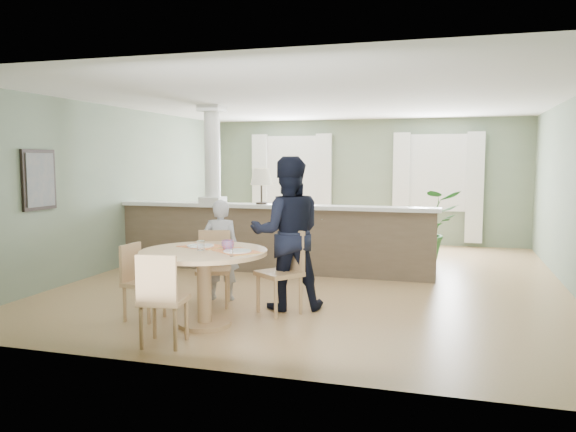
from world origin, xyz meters
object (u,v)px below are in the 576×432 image
(houseplant, at_px, (421,229))
(chair_far_boy, at_px, (214,264))
(man_person, at_px, (287,233))
(chair_near, at_px, (161,296))
(chair_far_man, at_px, (285,267))
(chair_side, at_px, (139,278))
(child_person, at_px, (221,250))
(sofa, at_px, (346,238))
(dining_table, at_px, (205,266))

(houseplant, height_order, chair_far_boy, houseplant)
(chair_far_boy, height_order, man_person, man_person)
(chair_far_boy, height_order, chair_near, chair_far_boy)
(houseplant, relative_size, chair_far_man, 1.35)
(man_person, bearing_deg, chair_side, 10.75)
(child_person, height_order, man_person, man_person)
(chair_far_boy, bearing_deg, houseplant, 34.55)
(child_person, bearing_deg, chair_near, 84.18)
(chair_near, bearing_deg, chair_side, -56.24)
(houseplant, relative_size, chair_near, 1.44)
(houseplant, xyz_separation_m, child_person, (-2.39, -2.98, -0.01))
(sofa, relative_size, chair_side, 3.39)
(chair_near, distance_m, chair_side, 1.10)
(child_person, distance_m, man_person, 1.00)
(chair_side, bearing_deg, houseplant, -31.97)
(chair_far_man, bearing_deg, dining_table, -94.97)
(sofa, distance_m, child_person, 3.32)
(houseplant, bearing_deg, sofa, 173.32)
(houseplant, bearing_deg, chair_far_boy, -126.40)
(dining_table, bearing_deg, man_person, 55.33)
(chair_side, distance_m, child_person, 1.23)
(chair_near, bearing_deg, chair_far_boy, -92.24)
(chair_far_man, height_order, child_person, child_person)
(sofa, height_order, chair_side, chair_side)
(child_person, bearing_deg, chair_side, 51.72)
(sofa, distance_m, dining_table, 4.33)
(chair_far_boy, height_order, chair_side, chair_far_boy)
(chair_far_boy, distance_m, man_person, 1.03)
(houseplant, distance_m, chair_near, 5.36)
(sofa, relative_size, houseplant, 2.20)
(chair_far_boy, distance_m, chair_far_man, 0.97)
(dining_table, relative_size, chair_far_boy, 1.49)
(chair_side, bearing_deg, chair_far_man, -60.58)
(dining_table, distance_m, man_person, 1.19)
(chair_far_man, distance_m, man_person, 0.43)
(dining_table, bearing_deg, chair_side, 177.55)
(houseplant, xyz_separation_m, chair_far_man, (-1.42, -3.34, -0.12))
(chair_side, bearing_deg, dining_table, -88.56)
(dining_table, bearing_deg, chair_near, -97.71)
(chair_near, relative_size, chair_side, 1.07)
(sofa, xyz_separation_m, man_person, (-0.12, -3.30, 0.50))
(dining_table, xyz_separation_m, chair_far_man, (0.68, 0.76, -0.12))
(dining_table, xyz_separation_m, chair_near, (-0.11, -0.78, -0.16))
(child_person, xyz_separation_m, man_person, (0.95, -0.17, 0.27))
(chair_side, relative_size, man_person, 0.46)
(man_person, bearing_deg, dining_table, 34.64)
(dining_table, xyz_separation_m, child_person, (-0.29, 1.12, -0.01))
(houseplant, bearing_deg, man_person, -114.56)
(sofa, relative_size, chair_far_boy, 3.15)
(chair_far_boy, bearing_deg, chair_side, -142.76)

